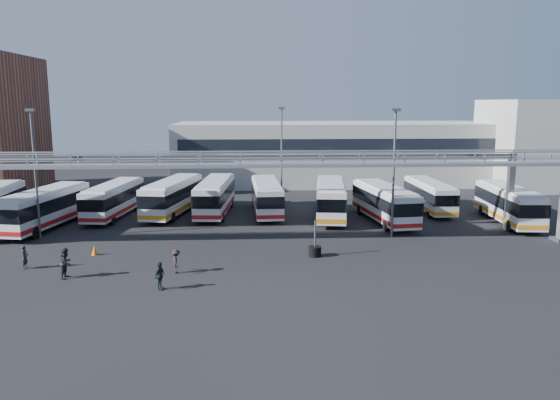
{
  "coord_description": "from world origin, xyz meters",
  "views": [
    {
      "loc": [
        0.77,
        -35.07,
        10.66
      ],
      "look_at": [
        2.98,
        6.0,
        3.29
      ],
      "focal_mm": 35.0,
      "sensor_mm": 36.0,
      "label": 1
    }
  ],
  "objects_px": {
    "bus_1": "(45,207)",
    "pedestrian_b": "(66,263)",
    "light_pole_left": "(35,167)",
    "pedestrian_d": "(160,276)",
    "cone_right": "(95,250)",
    "bus_3": "(173,196)",
    "bus_4": "(215,195)",
    "light_pole_back": "(282,150)",
    "tire_stack": "(315,250)",
    "bus_9": "(508,203)",
    "cone_left": "(65,261)",
    "bus_5": "(267,196)",
    "light_pole_mid": "(394,166)",
    "pedestrian_a": "(25,257)",
    "pedestrian_c": "(176,261)",
    "bus_6": "(331,198)",
    "bus_8": "(429,195)",
    "bus_2": "(114,199)",
    "bus_7": "(384,202)"
  },
  "relations": [
    {
      "from": "cone_left",
      "to": "bus_4",
      "type": "bearing_deg",
      "value": 61.7
    },
    {
      "from": "pedestrian_b",
      "to": "cone_right",
      "type": "relative_size",
      "value": 2.8
    },
    {
      "from": "pedestrian_a",
      "to": "tire_stack",
      "type": "distance_m",
      "value": 19.25
    },
    {
      "from": "pedestrian_b",
      "to": "cone_right",
      "type": "bearing_deg",
      "value": 6.8
    },
    {
      "from": "bus_6",
      "to": "bus_8",
      "type": "relative_size",
      "value": 1.14
    },
    {
      "from": "light_pole_left",
      "to": "bus_6",
      "type": "distance_m",
      "value": 25.39
    },
    {
      "from": "light_pole_back",
      "to": "cone_left",
      "type": "bearing_deg",
      "value": -125.82
    },
    {
      "from": "bus_9",
      "to": "pedestrian_a",
      "type": "xyz_separation_m",
      "value": [
        -37.66,
        -11.66,
        -1.04
      ]
    },
    {
      "from": "pedestrian_c",
      "to": "pedestrian_d",
      "type": "relative_size",
      "value": 0.93
    },
    {
      "from": "bus_6",
      "to": "bus_9",
      "type": "height_order",
      "value": "bus_6"
    },
    {
      "from": "light_pole_left",
      "to": "pedestrian_d",
      "type": "distance_m",
      "value": 17.75
    },
    {
      "from": "bus_6",
      "to": "bus_1",
      "type": "bearing_deg",
      "value": -165.23
    },
    {
      "from": "bus_1",
      "to": "bus_4",
      "type": "distance_m",
      "value": 15.1
    },
    {
      "from": "light_pole_left",
      "to": "light_pole_back",
      "type": "distance_m",
      "value": 24.41
    },
    {
      "from": "light_pole_left",
      "to": "light_pole_back",
      "type": "relative_size",
      "value": 1.0
    },
    {
      "from": "bus_4",
      "to": "tire_stack",
      "type": "height_order",
      "value": "bus_4"
    },
    {
      "from": "bus_1",
      "to": "pedestrian_b",
      "type": "distance_m",
      "value": 15.04
    },
    {
      "from": "bus_3",
      "to": "bus_4",
      "type": "bearing_deg",
      "value": 11.62
    },
    {
      "from": "bus_1",
      "to": "bus_9",
      "type": "xyz_separation_m",
      "value": [
        40.52,
        0.04,
        -0.06
      ]
    },
    {
      "from": "bus_9",
      "to": "cone_right",
      "type": "bearing_deg",
      "value": -161.2
    },
    {
      "from": "bus_8",
      "to": "light_pole_back",
      "type": "bearing_deg",
      "value": 161.43
    },
    {
      "from": "bus_3",
      "to": "pedestrian_b",
      "type": "height_order",
      "value": "bus_3"
    },
    {
      "from": "light_pole_left",
      "to": "pedestrian_a",
      "type": "height_order",
      "value": "light_pole_left"
    },
    {
      "from": "cone_left",
      "to": "bus_5",
      "type": "bearing_deg",
      "value": 49.64
    },
    {
      "from": "bus_1",
      "to": "cone_left",
      "type": "bearing_deg",
      "value": -54.03
    },
    {
      "from": "bus_4",
      "to": "bus_8",
      "type": "relative_size",
      "value": 1.13
    },
    {
      "from": "pedestrian_a",
      "to": "light_pole_left",
      "type": "bearing_deg",
      "value": 16.35
    },
    {
      "from": "pedestrian_a",
      "to": "bus_8",
      "type": "bearing_deg",
      "value": -59.74
    },
    {
      "from": "bus_4",
      "to": "bus_6",
      "type": "bearing_deg",
      "value": -6.77
    },
    {
      "from": "light_pole_mid",
      "to": "cone_left",
      "type": "xyz_separation_m",
      "value": [
        -23.59,
        -6.6,
        -5.39
      ]
    },
    {
      "from": "bus_7",
      "to": "pedestrian_c",
      "type": "relative_size",
      "value": 7.24
    },
    {
      "from": "bus_7",
      "to": "light_pole_back",
      "type": "bearing_deg",
      "value": 125.81
    },
    {
      "from": "pedestrian_c",
      "to": "tire_stack",
      "type": "bearing_deg",
      "value": -84.77
    },
    {
      "from": "light_pole_back",
      "to": "bus_9",
      "type": "bearing_deg",
      "value": -27.85
    },
    {
      "from": "light_pole_back",
      "to": "light_pole_mid",
      "type": "bearing_deg",
      "value": -61.93
    },
    {
      "from": "pedestrian_a",
      "to": "pedestrian_b",
      "type": "relative_size",
      "value": 0.82
    },
    {
      "from": "cone_left",
      "to": "tire_stack",
      "type": "distance_m",
      "value": 16.86
    },
    {
      "from": "cone_right",
      "to": "bus_3",
      "type": "bearing_deg",
      "value": 75.43
    },
    {
      "from": "bus_8",
      "to": "tire_stack",
      "type": "xyz_separation_m",
      "value": [
        -13.17,
        -15.42,
        -1.24
      ]
    },
    {
      "from": "pedestrian_b",
      "to": "bus_8",
      "type": "bearing_deg",
      "value": -46.46
    },
    {
      "from": "pedestrian_d",
      "to": "bus_2",
      "type": "bearing_deg",
      "value": 41.01
    },
    {
      "from": "light_pole_back",
      "to": "bus_8",
      "type": "height_order",
      "value": "light_pole_back"
    },
    {
      "from": "bus_7",
      "to": "bus_9",
      "type": "height_order",
      "value": "bus_7"
    },
    {
      "from": "bus_2",
      "to": "bus_9",
      "type": "bearing_deg",
      "value": 0.11
    },
    {
      "from": "bus_5",
      "to": "pedestrian_a",
      "type": "bearing_deg",
      "value": -136.29
    },
    {
      "from": "bus_3",
      "to": "bus_8",
      "type": "xyz_separation_m",
      "value": [
        25.12,
        0.31,
        -0.2
      ]
    },
    {
      "from": "pedestrian_b",
      "to": "light_pole_mid",
      "type": "bearing_deg",
      "value": -58.21
    },
    {
      "from": "pedestrian_c",
      "to": "pedestrian_d",
      "type": "bearing_deg",
      "value": 155.5
    },
    {
      "from": "cone_left",
      "to": "pedestrian_c",
      "type": "bearing_deg",
      "value": -14.28
    },
    {
      "from": "light_pole_left",
      "to": "bus_5",
      "type": "height_order",
      "value": "light_pole_left"
    }
  ]
}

